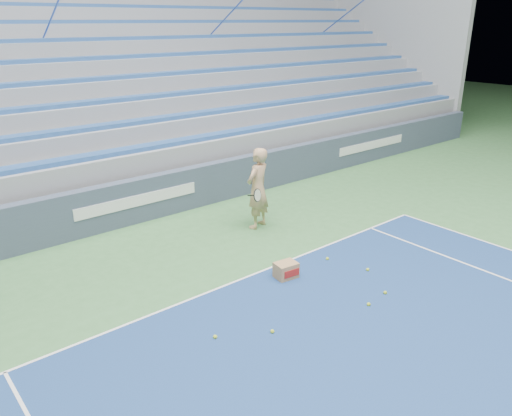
# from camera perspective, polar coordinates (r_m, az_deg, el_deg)

# --- Properties ---
(sponsor_barrier) EXTENTS (30.00, 0.32, 1.10)m
(sponsor_barrier) POSITION_cam_1_polar(r_m,az_deg,el_deg) (12.59, -13.57, 0.82)
(sponsor_barrier) COLOR #3B465A
(sponsor_barrier) RESTS_ON ground
(bleachers) EXTENTS (31.00, 9.15, 7.30)m
(bleachers) POSITION_cam_1_polar(r_m,az_deg,el_deg) (17.39, -22.79, 11.37)
(bleachers) COLOR gray
(bleachers) RESTS_ON ground
(tennis_player) EXTENTS (1.02, 0.95, 1.96)m
(tennis_player) POSITION_cam_1_polar(r_m,az_deg,el_deg) (11.78, 0.19, 2.25)
(tennis_player) COLOR tan
(tennis_player) RESTS_ON ground
(ball_box) EXTENTS (0.46, 0.38, 0.32)m
(ball_box) POSITION_cam_1_polar(r_m,az_deg,el_deg) (9.75, 3.45, -7.12)
(ball_box) COLOR #A47B4F
(ball_box) RESTS_ON ground
(tennis_ball_0) EXTENTS (0.07, 0.07, 0.07)m
(tennis_ball_0) POSITION_cam_1_polar(r_m,az_deg,el_deg) (9.54, 14.54, -9.35)
(tennis_ball_0) COLOR #BAD32B
(tennis_ball_0) RESTS_ON ground
(tennis_ball_1) EXTENTS (0.07, 0.07, 0.07)m
(tennis_ball_1) POSITION_cam_1_polar(r_m,az_deg,el_deg) (10.57, 8.16, -5.75)
(tennis_ball_1) COLOR #BAD32B
(tennis_ball_1) RESTS_ON ground
(tennis_ball_2) EXTENTS (0.07, 0.07, 0.07)m
(tennis_ball_2) POSITION_cam_1_polar(r_m,az_deg,el_deg) (8.13, -4.69, -14.47)
(tennis_ball_2) COLOR #BAD32B
(tennis_ball_2) RESTS_ON ground
(tennis_ball_3) EXTENTS (0.07, 0.07, 0.07)m
(tennis_ball_3) POSITION_cam_1_polar(r_m,az_deg,el_deg) (9.12, 12.75, -10.69)
(tennis_ball_3) COLOR #BAD32B
(tennis_ball_3) RESTS_ON ground
(tennis_ball_4) EXTENTS (0.07, 0.07, 0.07)m
(tennis_ball_4) POSITION_cam_1_polar(r_m,az_deg,el_deg) (10.28, 12.65, -6.89)
(tennis_ball_4) COLOR #BAD32B
(tennis_ball_4) RESTS_ON ground
(tennis_ball_5) EXTENTS (0.07, 0.07, 0.07)m
(tennis_ball_5) POSITION_cam_1_polar(r_m,az_deg,el_deg) (8.23, 1.88, -13.92)
(tennis_ball_5) COLOR #BAD32B
(tennis_ball_5) RESTS_ON ground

